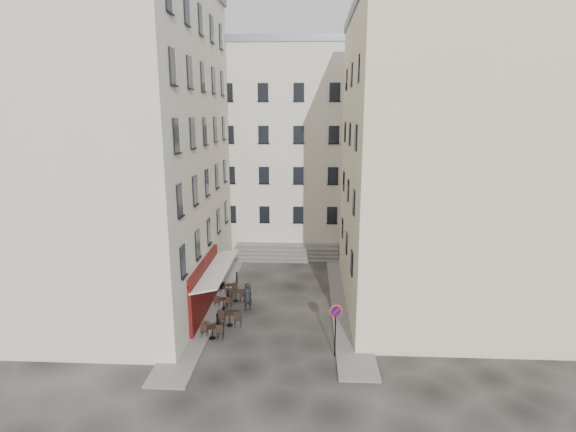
# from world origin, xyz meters

# --- Properties ---
(ground) EXTENTS (90.00, 90.00, 0.00)m
(ground) POSITION_xyz_m (0.00, 0.00, 0.00)
(ground) COLOR black
(ground) RESTS_ON ground
(sidewalk_left) EXTENTS (2.00, 22.00, 0.12)m
(sidewalk_left) POSITION_xyz_m (-4.50, 4.00, 0.06)
(sidewalk_left) COLOR slate
(sidewalk_left) RESTS_ON ground
(sidewalk_right) EXTENTS (2.00, 18.00, 0.12)m
(sidewalk_right) POSITION_xyz_m (4.50, 3.00, 0.06)
(sidewalk_right) COLOR slate
(sidewalk_right) RESTS_ON ground
(building_left) EXTENTS (12.20, 16.20, 20.60)m
(building_left) POSITION_xyz_m (-10.50, 3.00, 10.31)
(building_left) COLOR beige
(building_left) RESTS_ON ground
(building_right) EXTENTS (12.20, 14.20, 18.60)m
(building_right) POSITION_xyz_m (10.50, 3.50, 9.31)
(building_right) COLOR beige
(building_right) RESTS_ON ground
(building_back) EXTENTS (18.20, 10.20, 18.60)m
(building_back) POSITION_xyz_m (-1.00, 19.00, 9.31)
(building_back) COLOR beige
(building_back) RESTS_ON ground
(cafe_storefront) EXTENTS (1.74, 7.30, 3.50)m
(cafe_storefront) POSITION_xyz_m (-4.32, 1.00, 1.88)
(cafe_storefront) COLOR #4A0A0A
(cafe_storefront) RESTS_ON ground
(stone_steps) EXTENTS (9.00, 3.15, 0.80)m
(stone_steps) POSITION_xyz_m (0.00, 12.57, 0.40)
(stone_steps) COLOR #5C5957
(stone_steps) RESTS_ON ground
(bollard_near) EXTENTS (0.12, 0.12, 0.98)m
(bollard_near) POSITION_xyz_m (-3.25, -1.00, 0.53)
(bollard_near) COLOR black
(bollard_near) RESTS_ON ground
(bollard_mid) EXTENTS (0.12, 0.12, 0.98)m
(bollard_mid) POSITION_xyz_m (-3.25, 2.50, 0.53)
(bollard_mid) COLOR black
(bollard_mid) RESTS_ON ground
(bollard_far) EXTENTS (0.12, 0.12, 0.98)m
(bollard_far) POSITION_xyz_m (-3.25, 6.00, 0.53)
(bollard_far) COLOR black
(bollard_far) RESTS_ON ground
(no_parking_sign) EXTENTS (0.63, 0.19, 2.83)m
(no_parking_sign) POSITION_xyz_m (3.43, -3.69, 2.00)
(no_parking_sign) COLOR black
(no_parking_sign) RESTS_ON ground
(bistro_table_a) EXTENTS (1.29, 0.61, 0.91)m
(bistro_table_a) POSITION_xyz_m (-3.28, -2.20, 0.47)
(bistro_table_a) COLOR black
(bistro_table_a) RESTS_ON ground
(bistro_table_b) EXTENTS (1.41, 0.66, 0.99)m
(bistro_table_b) POSITION_xyz_m (-2.59, -0.61, 0.51)
(bistro_table_b) COLOR black
(bistro_table_b) RESTS_ON ground
(bistro_table_c) EXTENTS (1.16, 0.54, 0.82)m
(bistro_table_c) POSITION_xyz_m (-3.46, 1.84, 0.42)
(bistro_table_c) COLOR black
(bistro_table_c) RESTS_ON ground
(bistro_table_d) EXTENTS (1.33, 0.62, 0.93)m
(bistro_table_d) POSITION_xyz_m (-2.81, 2.94, 0.48)
(bistro_table_d) COLOR black
(bistro_table_d) RESTS_ON ground
(bistro_table_e) EXTENTS (1.25, 0.59, 0.88)m
(bistro_table_e) POSITION_xyz_m (-3.50, 4.13, 0.45)
(bistro_table_e) COLOR black
(bistro_table_e) RESTS_ON ground
(pedestrian) EXTENTS (0.80, 0.76, 1.84)m
(pedestrian) POSITION_xyz_m (-1.85, 1.66, 0.92)
(pedestrian) COLOR black
(pedestrian) RESTS_ON ground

